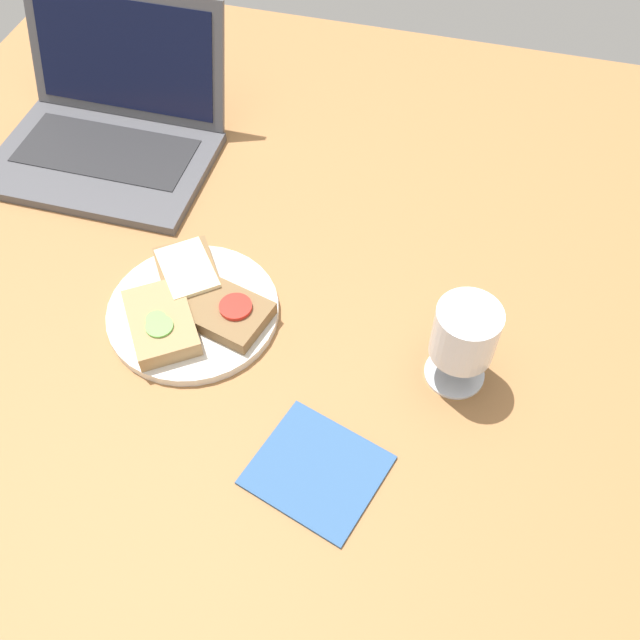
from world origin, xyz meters
TOP-DOWN VIEW (x-y plane):
  - wooden_table at (0.00, 0.00)cm, footprint 140.00×140.00cm
  - plate at (-11.60, -4.56)cm, footprint 22.65×22.65cm
  - sandwich_with_cheese at (-13.85, -0.36)cm, footprint 12.39×13.34cm
  - sandwich_with_cucumber at (-14.11, -8.63)cm, footprint 13.11×14.08cm
  - sandwich_with_tomato at (-6.77, -4.70)cm, footprint 12.51×10.41cm
  - wine_glass at (23.26, -4.92)cm, footprint 7.70×7.70cm
  - laptop at (-36.29, 24.21)cm, footprint 33.59×28.83cm
  - napkin at (10.12, -22.02)cm, footprint 17.06×16.16cm

SIDE VIEW (x-z plane):
  - wooden_table at x=0.00cm, z-range 0.00..3.00cm
  - napkin at x=10.12cm, z-range 3.00..3.40cm
  - plate at x=-11.60cm, z-range 3.00..4.30cm
  - sandwich_with_tomato at x=-6.77cm, z-range 4.09..6.63cm
  - sandwich_with_cheese at x=-13.85cm, z-range 4.23..6.83cm
  - sandwich_with_cucumber at x=-14.11cm, z-range 4.17..6.98cm
  - laptop at x=-36.29cm, z-range -3.09..17.60cm
  - wine_glass at x=23.26cm, z-range 4.92..17.39cm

